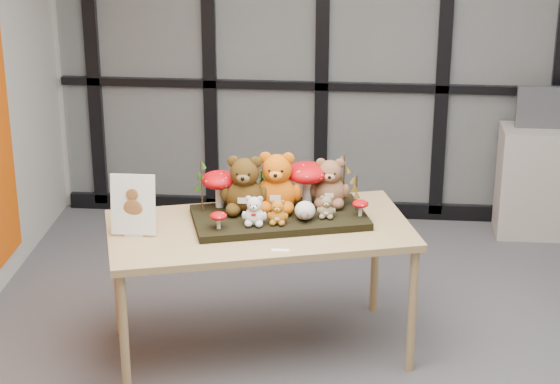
# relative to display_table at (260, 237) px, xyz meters

# --- Properties ---
(floor) EXTENTS (5.00, 5.00, 0.00)m
(floor) POSITION_rel_display_table_xyz_m (0.69, -0.31, -0.73)
(floor) COLOR #58575D
(floor) RESTS_ON ground
(room_shell) EXTENTS (5.00, 5.00, 5.00)m
(room_shell) POSITION_rel_display_table_xyz_m (0.69, -0.31, 0.95)
(room_shell) COLOR #ADAAA4
(room_shell) RESTS_ON floor
(glass_partition) EXTENTS (4.90, 0.06, 2.78)m
(glass_partition) POSITION_rel_display_table_xyz_m (0.69, 2.16, 0.68)
(glass_partition) COLOR #2D383F
(glass_partition) RESTS_ON floor
(display_table) EXTENTS (1.87, 1.29, 0.80)m
(display_table) POSITION_rel_display_table_xyz_m (0.00, 0.00, 0.00)
(display_table) COLOR #A6845A
(display_table) RESTS_ON floor
(diorama_tray) EXTENTS (1.08, 0.74, 0.04)m
(diorama_tray) POSITION_rel_display_table_xyz_m (0.11, 0.10, 0.09)
(diorama_tray) COLOR black
(diorama_tray) RESTS_ON display_table
(bear_pooh_yellow) EXTENTS (0.35, 0.33, 0.38)m
(bear_pooh_yellow) POSITION_rel_display_table_xyz_m (0.08, 0.18, 0.30)
(bear_pooh_yellow) COLOR #C15508
(bear_pooh_yellow) RESTS_ON diorama_tray
(bear_brown_medium) EXTENTS (0.34, 0.32, 0.37)m
(bear_brown_medium) POSITION_rel_display_table_xyz_m (-0.10, 0.13, 0.29)
(bear_brown_medium) COLOR #3F290C
(bear_brown_medium) RESTS_ON diorama_tray
(bear_tan_back) EXTENTS (0.29, 0.27, 0.31)m
(bear_tan_back) POSITION_rel_display_table_xyz_m (0.38, 0.27, 0.26)
(bear_tan_back) COLOR brown
(bear_tan_back) RESTS_ON diorama_tray
(bear_small_yellow) EXTENTS (0.14, 0.14, 0.16)m
(bear_small_yellow) POSITION_rel_display_table_xyz_m (0.11, -0.04, 0.19)
(bear_small_yellow) COLOR #B06214
(bear_small_yellow) RESTS_ON diorama_tray
(bear_white_bow) EXTENTS (0.17, 0.16, 0.19)m
(bear_white_bow) POSITION_rel_display_table_xyz_m (-0.02, -0.06, 0.20)
(bear_white_bow) COLOR silver
(bear_white_bow) RESTS_ON diorama_tray
(bear_beige_small) EXTENTS (0.13, 0.12, 0.14)m
(bear_beige_small) POSITION_rel_display_table_xyz_m (0.37, 0.07, 0.18)
(bear_beige_small) COLOR olive
(bear_beige_small) RESTS_ON diorama_tray
(plush_cream_hedgehog) EXTENTS (0.11, 0.10, 0.12)m
(plush_cream_hedgehog) POSITION_rel_display_table_xyz_m (0.26, 0.03, 0.17)
(plush_cream_hedgehog) COLOR beige
(plush_cream_hedgehog) RESTS_ON diorama_tray
(mushroom_back_left) EXTENTS (0.21, 0.21, 0.24)m
(mushroom_back_left) POSITION_rel_display_table_xyz_m (-0.25, 0.18, 0.23)
(mushroom_back_left) COLOR #A20509
(mushroom_back_left) RESTS_ON diorama_tray
(mushroom_back_right) EXTENTS (0.25, 0.25, 0.28)m
(mushroom_back_right) POSITION_rel_display_table_xyz_m (0.25, 0.27, 0.25)
(mushroom_back_right) COLOR #A20509
(mushroom_back_right) RESTS_ON diorama_tray
(mushroom_front_left) EXTENTS (0.09, 0.09, 0.11)m
(mushroom_front_left) POSITION_rel_display_table_xyz_m (-0.21, -0.14, 0.16)
(mushroom_front_left) COLOR #A20509
(mushroom_front_left) RESTS_ON diorama_tray
(mushroom_front_right) EXTENTS (0.09, 0.09, 0.10)m
(mushroom_front_right) POSITION_rel_display_table_xyz_m (0.57, 0.11, 0.16)
(mushroom_front_right) COLOR #A20509
(mushroom_front_right) RESTS_ON diorama_tray
(sprig_green_far_left) EXTENTS (0.05, 0.05, 0.31)m
(sprig_green_far_left) POSITION_rel_display_table_xyz_m (-0.34, 0.10, 0.26)
(sprig_green_far_left) COLOR #133D0D
(sprig_green_far_left) RESTS_ON diorama_tray
(sprig_green_mid_left) EXTENTS (0.05, 0.05, 0.22)m
(sprig_green_mid_left) POSITION_rel_display_table_xyz_m (-0.22, 0.19, 0.22)
(sprig_green_mid_left) COLOR #133D0D
(sprig_green_mid_left) RESTS_ON diorama_tray
(sprig_dry_far_right) EXTENTS (0.05, 0.05, 0.29)m
(sprig_dry_far_right) POSITION_rel_display_table_xyz_m (0.47, 0.31, 0.25)
(sprig_dry_far_right) COLOR brown
(sprig_dry_far_right) RESTS_ON diorama_tray
(sprig_dry_mid_right) EXTENTS (0.05, 0.05, 0.21)m
(sprig_dry_mid_right) POSITION_rel_display_table_xyz_m (0.54, 0.20, 0.21)
(sprig_dry_mid_right) COLOR brown
(sprig_dry_mid_right) RESTS_ON diorama_tray
(sprig_green_centre) EXTENTS (0.05, 0.05, 0.20)m
(sprig_green_centre) POSITION_rel_display_table_xyz_m (-0.02, 0.26, 0.21)
(sprig_green_centre) COLOR #133D0D
(sprig_green_centre) RESTS_ON diorama_tray
(sign_holder) EXTENTS (0.25, 0.06, 0.35)m
(sign_holder) POSITION_rel_display_table_xyz_m (-0.68, -0.17, 0.23)
(sign_holder) COLOR silver
(sign_holder) RESTS_ON display_table
(label_card) EXTENTS (0.10, 0.03, 0.00)m
(label_card) POSITION_rel_display_table_xyz_m (0.14, -0.31, 0.07)
(label_card) COLOR white
(label_card) RESTS_ON display_table
(cabinet) EXTENTS (0.62, 0.36, 0.83)m
(cabinet) POSITION_rel_display_table_xyz_m (1.89, 1.94, -0.32)
(cabinet) COLOR #A9A097
(cabinet) RESTS_ON floor
(monitor) EXTENTS (0.44, 0.05, 0.31)m
(monitor) POSITION_rel_display_table_xyz_m (1.89, 1.96, 0.25)
(monitor) COLOR #4C4E53
(monitor) RESTS_ON cabinet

